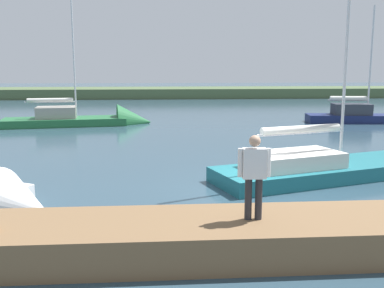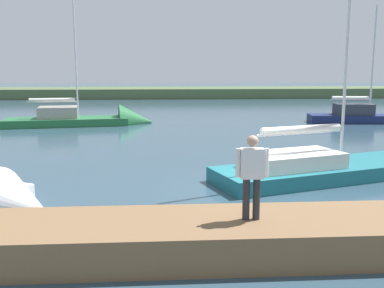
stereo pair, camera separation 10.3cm
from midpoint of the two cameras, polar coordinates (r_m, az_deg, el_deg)
The scene contains 7 objects.
ground_plane at distance 13.54m, azimuth 7.80°, elevation -5.85°, with size 200.00×200.00×0.00m, color #2D4756.
far_shoreline at distance 56.52m, azimuth -1.39°, elevation 6.13°, with size 180.00×8.00×2.40m, color #4C603D.
dock_pier at distance 9.18m, azimuth 13.94°, elevation -11.40°, with size 24.89×2.04×0.72m, color brown.
sailboat_far_left at distance 16.52m, azimuth 21.41°, elevation -3.06°, with size 9.87×5.15×12.26m.
sailboat_behind_pier at distance 32.12m, azimuth 22.04°, elevation 2.99°, with size 7.92×2.71×8.56m.
sailboat_outer_mooring at distance 29.36m, azimuth -12.78°, elevation 2.81°, with size 9.69×3.88×10.35m.
person_on_dock at distance 8.51m, azimuth 7.76°, elevation -3.58°, with size 0.64×0.24×1.67m.
Camera 1 is at (2.82, 12.75, 3.64)m, focal length 40.89 mm.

